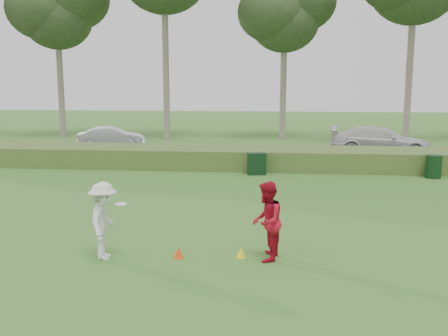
# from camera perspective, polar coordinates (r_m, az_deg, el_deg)

# --- Properties ---
(ground) EXTENTS (120.00, 120.00, 0.00)m
(ground) POSITION_cam_1_polar(r_m,az_deg,el_deg) (11.85, -2.06, -9.45)
(ground) COLOR #316822
(ground) RESTS_ON ground
(reed_strip) EXTENTS (80.00, 3.00, 0.90)m
(reed_strip) POSITION_cam_1_polar(r_m,az_deg,el_deg) (23.39, 2.06, 1.20)
(reed_strip) COLOR #436127
(reed_strip) RESTS_ON ground
(park_road) EXTENTS (80.00, 6.00, 0.06)m
(park_road) POSITION_cam_1_polar(r_m,az_deg,el_deg) (28.39, 2.76, 1.83)
(park_road) COLOR #2D2D2D
(park_road) RESTS_ON ground
(tree_2) EXTENTS (6.50, 6.50, 12.00)m
(tree_2) POSITION_cam_1_polar(r_m,az_deg,el_deg) (38.73, -18.58, 16.70)
(tree_2) COLOR gray
(tree_2) RESTS_ON ground
(tree_4) EXTENTS (6.24, 6.24, 11.50)m
(tree_4) POSITION_cam_1_polar(r_m,az_deg,el_deg) (35.90, 6.94, 17.11)
(tree_4) COLOR gray
(tree_4) RESTS_ON ground
(player_white) EXTENTS (0.91, 1.18, 1.74)m
(player_white) POSITION_cam_1_polar(r_m,az_deg,el_deg) (11.43, -13.58, -5.87)
(player_white) COLOR white
(player_white) RESTS_ON ground
(player_red) EXTENTS (0.78, 0.94, 1.77)m
(player_red) POSITION_cam_1_polar(r_m,az_deg,el_deg) (11.06, 4.90, -6.09)
(player_red) COLOR #B80F24
(player_red) RESTS_ON ground
(cone_orange) EXTENTS (0.23, 0.23, 0.25)m
(cone_orange) POSITION_cam_1_polar(r_m,az_deg,el_deg) (11.40, -5.25, -9.61)
(cone_orange) COLOR #FF430D
(cone_orange) RESTS_ON ground
(cone_yellow) EXTENTS (0.22, 0.22, 0.25)m
(cone_yellow) POSITION_cam_1_polar(r_m,az_deg,el_deg) (11.39, 1.98, -9.59)
(cone_yellow) COLOR yellow
(cone_yellow) RESTS_ON ground
(utility_cabinet) EXTENTS (0.83, 0.61, 0.94)m
(utility_cabinet) POSITION_cam_1_polar(r_m,az_deg,el_deg) (21.48, 3.77, 0.49)
(utility_cabinet) COLOR black
(utility_cabinet) RESTS_ON ground
(trash_bin) EXTENTS (0.83, 0.83, 0.96)m
(trash_bin) POSITION_cam_1_polar(r_m,az_deg,el_deg) (22.41, 22.83, 0.15)
(trash_bin) COLOR black
(trash_bin) RESTS_ON ground
(car_mid) EXTENTS (4.13, 2.26, 1.29)m
(car_mid) POSITION_cam_1_polar(r_m,az_deg,el_deg) (30.42, -12.72, 3.41)
(car_mid) COLOR silver
(car_mid) RESTS_ON park_road
(car_right) EXTENTS (5.53, 2.84, 1.53)m
(car_right) POSITION_cam_1_polar(r_m,az_deg,el_deg) (28.10, 17.44, 2.96)
(car_right) COLOR silver
(car_right) RESTS_ON park_road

